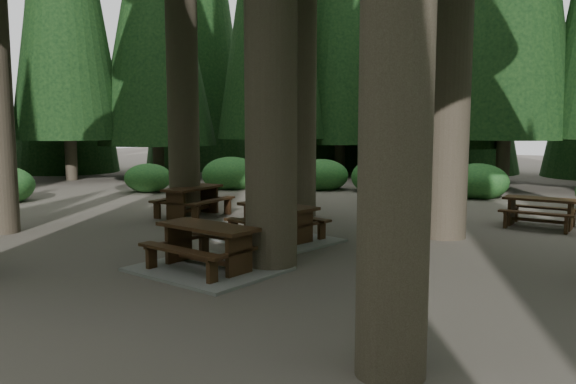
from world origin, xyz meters
The scene contains 6 objects.
ground centered at (0.00, 0.00, 0.00)m, with size 80.00×80.00×0.00m, color #554C45.
picnic_table_a centered at (0.08, -0.55, 0.25)m, with size 2.34×2.00×0.74m.
picnic_table_b centered at (-3.80, 3.37, 0.50)m, with size 1.58×1.88×0.76m.
picnic_table_c centered at (-0.28, 1.99, 0.24)m, with size 2.46×2.16×0.74m.
picnic_table_d centered at (3.90, 6.48, 0.45)m, with size 1.59×1.30×0.68m.
shrub_ring centered at (0.70, 0.75, 0.40)m, with size 23.86×24.64×1.49m.
Camera 1 is at (5.91, -7.22, 2.31)m, focal length 35.00 mm.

